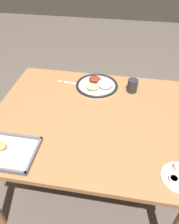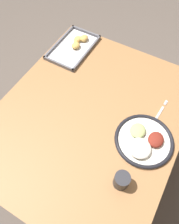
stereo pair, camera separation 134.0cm
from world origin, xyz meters
name	(u,v)px [view 1 (the left image)]	position (x,y,z in m)	size (l,w,h in m)	color
ground_plane	(89,180)	(0.00, 0.00, 0.00)	(8.00, 8.00, 0.00)	#564C44
dining_table	(89,126)	(0.00, 0.00, 0.62)	(1.20, 0.98, 0.71)	olive
dinner_plate	(98,85)	(-0.01, -0.32, 0.73)	(0.30, 0.30, 0.05)	white
fork	(71,83)	(0.19, -0.33, 0.72)	(0.19, 0.03, 0.00)	silver
drinking_cup	(132,86)	(-0.25, -0.30, 0.76)	(0.07, 0.07, 0.09)	#28282D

